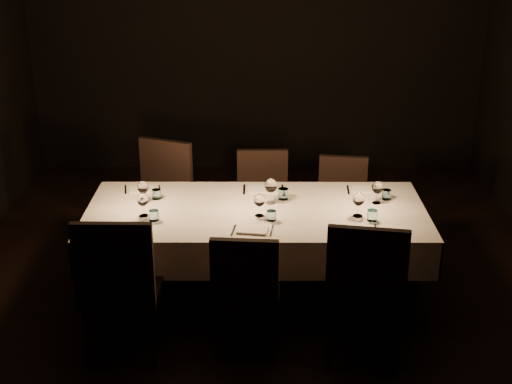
{
  "coord_description": "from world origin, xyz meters",
  "views": [
    {
      "loc": [
        0.01,
        -4.85,
        2.86
      ],
      "look_at": [
        0.0,
        0.0,
        0.9
      ],
      "focal_mm": 50.0,
      "sensor_mm": 36.0,
      "label": 1
    }
  ],
  "objects_px": {
    "chair_near_left": "(120,282)",
    "chair_near_center": "(246,288)",
    "chair_far_right": "(342,202)",
    "chair_far_center": "(263,198)",
    "dining_table": "(256,218)",
    "chair_near_right": "(366,287)",
    "chair_far_left": "(160,196)"
  },
  "relations": [
    {
      "from": "chair_near_center",
      "to": "chair_far_right",
      "type": "xyz_separation_m",
      "value": [
        0.8,
        1.53,
        -0.02
      ]
    },
    {
      "from": "chair_far_right",
      "to": "chair_near_left",
      "type": "bearing_deg",
      "value": -128.37
    },
    {
      "from": "chair_near_left",
      "to": "chair_far_right",
      "type": "height_order",
      "value": "chair_near_left"
    },
    {
      "from": "chair_near_left",
      "to": "chair_near_center",
      "type": "xyz_separation_m",
      "value": [
        0.82,
        0.03,
        -0.07
      ]
    },
    {
      "from": "chair_near_center",
      "to": "chair_far_left",
      "type": "xyz_separation_m",
      "value": [
        -0.76,
        1.5,
        0.05
      ]
    },
    {
      "from": "chair_far_center",
      "to": "chair_near_left",
      "type": "bearing_deg",
      "value": -121.88
    },
    {
      "from": "chair_far_center",
      "to": "chair_far_right",
      "type": "relative_size",
      "value": 1.05
    },
    {
      "from": "chair_far_left",
      "to": "chair_far_right",
      "type": "bearing_deg",
      "value": 22.82
    },
    {
      "from": "chair_near_left",
      "to": "chair_far_right",
      "type": "relative_size",
      "value": 1.22
    },
    {
      "from": "chair_far_left",
      "to": "dining_table",
      "type": "bearing_deg",
      "value": -21.45
    },
    {
      "from": "chair_far_right",
      "to": "chair_far_left",
      "type": "bearing_deg",
      "value": -171.28
    },
    {
      "from": "chair_near_center",
      "to": "chair_near_right",
      "type": "height_order",
      "value": "chair_near_right"
    },
    {
      "from": "chair_far_left",
      "to": "chair_near_right",
      "type": "bearing_deg",
      "value": -24.19
    },
    {
      "from": "chair_near_center",
      "to": "chair_far_left",
      "type": "bearing_deg",
      "value": -58.86
    },
    {
      "from": "chair_near_right",
      "to": "chair_far_left",
      "type": "relative_size",
      "value": 1.03
    },
    {
      "from": "chair_near_center",
      "to": "chair_far_right",
      "type": "relative_size",
      "value": 1.06
    },
    {
      "from": "chair_far_left",
      "to": "chair_far_center",
      "type": "relative_size",
      "value": 1.11
    },
    {
      "from": "dining_table",
      "to": "chair_near_left",
      "type": "height_order",
      "value": "chair_near_left"
    },
    {
      "from": "chair_near_right",
      "to": "chair_far_right",
      "type": "xyz_separation_m",
      "value": [
        0.03,
        1.62,
        -0.08
      ]
    },
    {
      "from": "dining_table",
      "to": "chair_far_right",
      "type": "distance_m",
      "value": 1.1
    },
    {
      "from": "chair_near_left",
      "to": "chair_near_center",
      "type": "bearing_deg",
      "value": -177.52
    },
    {
      "from": "chair_near_center",
      "to": "chair_near_left",
      "type": "bearing_deg",
      "value": 6.57
    },
    {
      "from": "dining_table",
      "to": "chair_far_center",
      "type": "bearing_deg",
      "value": 86.18
    },
    {
      "from": "chair_far_center",
      "to": "chair_far_left",
      "type": "bearing_deg",
      "value": -177.61
    },
    {
      "from": "dining_table",
      "to": "chair_far_left",
      "type": "relative_size",
      "value": 2.49
    },
    {
      "from": "chair_near_left",
      "to": "chair_far_right",
      "type": "distance_m",
      "value": 2.25
    },
    {
      "from": "chair_near_center",
      "to": "chair_near_right",
      "type": "relative_size",
      "value": 0.87
    },
    {
      "from": "dining_table",
      "to": "chair_near_right",
      "type": "distance_m",
      "value": 1.09
    },
    {
      "from": "chair_near_right",
      "to": "chair_far_left",
      "type": "distance_m",
      "value": 2.21
    },
    {
      "from": "chair_far_right",
      "to": "chair_far_center",
      "type": "bearing_deg",
      "value": -174.68
    },
    {
      "from": "dining_table",
      "to": "chair_near_right",
      "type": "bearing_deg",
      "value": -48.97
    },
    {
      "from": "dining_table",
      "to": "chair_far_right",
      "type": "xyz_separation_m",
      "value": [
        0.74,
        0.8,
        -0.2
      ]
    }
  ]
}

